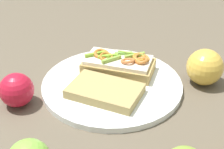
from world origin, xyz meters
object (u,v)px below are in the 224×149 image
at_px(apple_0, 17,90).
at_px(apple_4, 205,67).
at_px(plate, 112,85).
at_px(sandwich, 119,64).
at_px(bread_slice_side, 105,91).

xyz_separation_m(apple_0, apple_4, (-0.35, 0.20, 0.01)).
relative_size(plate, sandwich, 1.72).
height_order(bread_slice_side, apple_0, apple_0).
distance_m(plate, apple_0, 0.20).
bearing_deg(bread_slice_side, sandwich, 96.02).
height_order(plate, sandwich, sandwich).
bearing_deg(apple_4, bread_slice_side, -23.96).
distance_m(sandwich, apple_4, 0.19).
relative_size(sandwich, bread_slice_side, 1.23).
xyz_separation_m(sandwich, apple_0, (0.23, -0.05, 0.00)).
distance_m(sandwich, apple_0, 0.23).
distance_m(bread_slice_side, apple_4, 0.23).
xyz_separation_m(bread_slice_side, apple_4, (-0.21, 0.09, 0.02)).
height_order(apple_0, apple_4, apple_4).
distance_m(apple_0, apple_4, 0.40).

